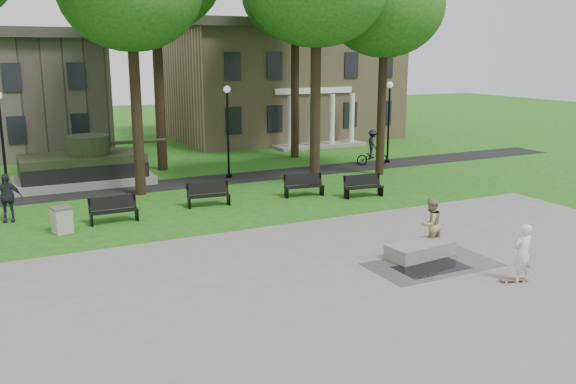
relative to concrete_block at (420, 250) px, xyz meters
name	(u,v)px	position (x,y,z in m)	size (l,w,h in m)	color
ground	(345,243)	(-1.38, 2.28, -0.24)	(120.00, 120.00, 0.00)	#1A5514
plaza	(443,294)	(-1.38, -2.72, -0.23)	(22.00, 16.00, 0.02)	gray
footpath	(222,179)	(-1.38, 14.28, -0.24)	(44.00, 2.60, 0.01)	black
building_right	(279,80)	(8.62, 28.28, 4.10)	(17.00, 12.00, 8.60)	#9E8460
tree_3	(385,7)	(6.62, 11.78, 8.35)	(6.00, 6.00, 11.19)	black
lamp_left	(2,136)	(-11.38, 14.58, 2.55)	(0.36, 0.36, 4.73)	black
lamp_mid	(228,124)	(-0.88, 14.58, 2.55)	(0.36, 0.36, 4.73)	black
lamp_right	(389,115)	(9.12, 14.58, 2.55)	(0.36, 0.36, 4.73)	black
tank_monument	(84,167)	(-7.84, 16.28, 0.61)	(7.45, 3.40, 2.40)	gray
puddle	(432,268)	(-0.33, -0.98, -0.22)	(2.20, 1.20, 0.00)	black
concrete_block	(420,250)	(0.00, 0.00, 0.00)	(2.20, 1.00, 0.45)	gray
skateboard	(514,281)	(1.00, -2.94, -0.19)	(0.78, 0.20, 0.07)	brown
skateboarder	(523,253)	(1.17, -3.01, 0.62)	(0.62, 0.41, 1.70)	silver
friend_watching	(430,224)	(0.72, 0.43, 0.64)	(0.85, 0.66, 1.74)	#968C61
pedestrian_walker	(7,198)	(-11.53, 10.41, 0.70)	(1.11, 0.46, 1.89)	#22232D
cyclist	(372,151)	(7.86, 14.32, 0.60)	(1.95, 1.16, 2.06)	black
park_bench_0	(113,209)	(-7.91, 8.52, 0.28)	(1.80, 0.53, 1.00)	black
park_bench_1	(208,194)	(-3.82, 9.36, 0.28)	(1.84, 0.72, 1.00)	black
park_bench_2	(303,185)	(0.65, 9.18, 0.28)	(1.85, 0.78, 1.00)	black
park_bench_3	(363,185)	(2.98, 7.86, 0.28)	(1.84, 0.70, 1.00)	black
trash_bin	(62,220)	(-9.85, 7.94, 0.24)	(0.80, 0.80, 0.96)	#A59E87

